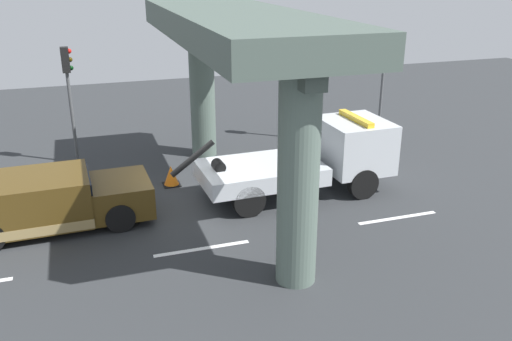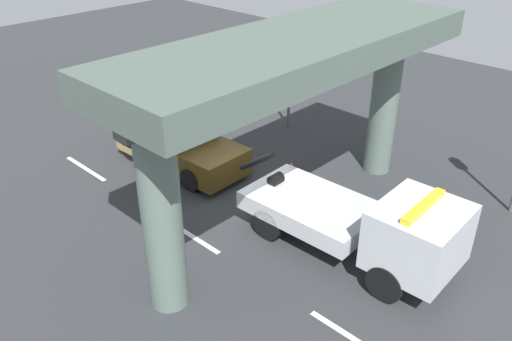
{
  "view_description": "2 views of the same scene",
  "coord_description": "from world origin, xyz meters",
  "px_view_note": "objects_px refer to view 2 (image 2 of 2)",
  "views": [
    {
      "loc": [
        -2.66,
        -15.34,
        7.21
      ],
      "look_at": [
        2.26,
        -0.42,
        1.16
      ],
      "focal_mm": 38.31,
      "sensor_mm": 36.0,
      "label": 1
    },
    {
      "loc": [
        10.32,
        -10.52,
        9.34
      ],
      "look_at": [
        0.69,
        -0.47,
        1.61
      ],
      "focal_mm": 36.56,
      "sensor_mm": 36.0,
      "label": 2
    }
  ],
  "objects_px": {
    "tow_truck_white": "(369,224)",
    "traffic_light_near": "(291,56)",
    "traffic_cone_orange": "(291,171)",
    "towed_van_green": "(177,145)"
  },
  "relations": [
    {
      "from": "towed_van_green",
      "to": "traffic_light_near",
      "type": "relative_size",
      "value": 1.21
    },
    {
      "from": "traffic_light_near",
      "to": "traffic_cone_orange",
      "type": "height_order",
      "value": "traffic_light_near"
    },
    {
      "from": "towed_van_green",
      "to": "traffic_cone_orange",
      "type": "relative_size",
      "value": 7.57
    },
    {
      "from": "traffic_light_near",
      "to": "traffic_cone_orange",
      "type": "distance_m",
      "value": 5.31
    },
    {
      "from": "tow_truck_white",
      "to": "towed_van_green",
      "type": "relative_size",
      "value": 1.39
    },
    {
      "from": "tow_truck_white",
      "to": "traffic_cone_orange",
      "type": "height_order",
      "value": "tow_truck_white"
    },
    {
      "from": "traffic_light_near",
      "to": "traffic_cone_orange",
      "type": "relative_size",
      "value": 6.27
    },
    {
      "from": "traffic_light_near",
      "to": "traffic_cone_orange",
      "type": "xyz_separation_m",
      "value": [
        2.99,
        -3.35,
        -2.84
      ]
    },
    {
      "from": "tow_truck_white",
      "to": "traffic_light_near",
      "type": "height_order",
      "value": "traffic_light_near"
    },
    {
      "from": "tow_truck_white",
      "to": "traffic_light_near",
      "type": "distance_m",
      "value": 9.4
    }
  ]
}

